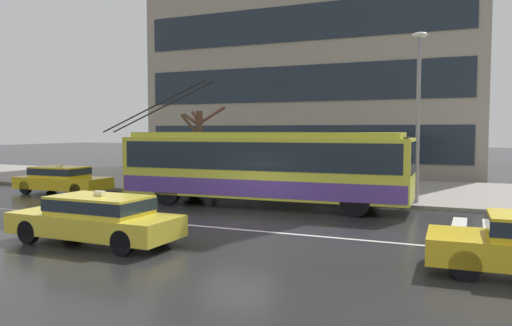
% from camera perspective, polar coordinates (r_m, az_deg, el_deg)
% --- Properties ---
extents(ground_plane, '(160.00, 160.00, 0.00)m').
position_cam_1_polar(ground_plane, '(16.56, -2.22, -6.61)').
color(ground_plane, '#252527').
extents(sidewalk_slab, '(80.00, 10.00, 0.14)m').
position_cam_1_polar(sidewalk_slab, '(25.80, 7.46, -2.75)').
color(sidewalk_slab, gray).
rests_on(sidewalk_slab, ground_plane).
extents(crosswalk_stripe_edge_near, '(0.44, 4.40, 0.01)m').
position_cam_1_polar(crosswalk_stripe_edge_near, '(16.43, 21.94, -6.95)').
color(crosswalk_stripe_edge_near, beige).
rests_on(crosswalk_stripe_edge_near, ground_plane).
extents(crosswalk_stripe_inner_a, '(0.44, 4.40, 0.01)m').
position_cam_1_polar(crosswalk_stripe_inner_a, '(16.43, 25.10, -7.03)').
color(crosswalk_stripe_inner_a, beige).
rests_on(crosswalk_stripe_inner_a, ground_plane).
extents(lane_centre_line, '(72.00, 0.14, 0.01)m').
position_cam_1_polar(lane_centre_line, '(15.50, -4.16, -7.31)').
color(lane_centre_line, silver).
rests_on(lane_centre_line, ground_plane).
extents(trolleybus, '(12.95, 2.90, 5.00)m').
position_cam_1_polar(trolleybus, '(19.61, 0.76, -0.29)').
color(trolleybus, yellow).
rests_on(trolleybus, ground_plane).
extents(taxi_oncoming_near, '(4.70, 1.80, 1.39)m').
position_cam_1_polar(taxi_oncoming_near, '(13.91, -17.60, -5.83)').
color(taxi_oncoming_near, yellow).
rests_on(taxi_oncoming_near, ground_plane).
extents(taxi_queued_behind_bus, '(4.56, 1.88, 1.39)m').
position_cam_1_polar(taxi_queued_behind_bus, '(25.31, -21.14, -1.66)').
color(taxi_queued_behind_bus, yellow).
rests_on(taxi_queued_behind_bus, ground_plane).
extents(bus_shelter, '(4.08, 1.60, 2.62)m').
position_cam_1_polar(bus_shelter, '(22.92, 3.52, 1.49)').
color(bus_shelter, gray).
rests_on(bus_shelter, sidewalk_slab).
extents(pedestrian_at_shelter, '(1.52, 1.52, 1.99)m').
position_cam_1_polar(pedestrian_at_shelter, '(23.20, 5.24, 0.75)').
color(pedestrian_at_shelter, black).
rests_on(pedestrian_at_shelter, sidewalk_slab).
extents(pedestrian_approaching_curb, '(1.33, 1.33, 1.91)m').
position_cam_1_polar(pedestrian_approaching_curb, '(23.96, 3.29, 0.62)').
color(pedestrian_approaching_curb, navy).
rests_on(pedestrian_approaching_curb, sidewalk_slab).
extents(pedestrian_walking_past, '(1.57, 1.57, 2.05)m').
position_cam_1_polar(pedestrian_walking_past, '(24.22, -5.00, 0.99)').
color(pedestrian_walking_past, black).
rests_on(pedestrian_walking_past, sidewalk_slab).
extents(street_lamp, '(0.60, 0.32, 6.59)m').
position_cam_1_polar(street_lamp, '(20.59, 17.90, 6.55)').
color(street_lamp, gray).
rests_on(street_lamp, sidewalk_slab).
extents(street_tree_bare, '(2.12, 1.58, 4.04)m').
position_cam_1_polar(street_tree_bare, '(25.27, -6.46, 2.33)').
color(street_tree_bare, brown).
rests_on(street_tree_bare, sidewalk_slab).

